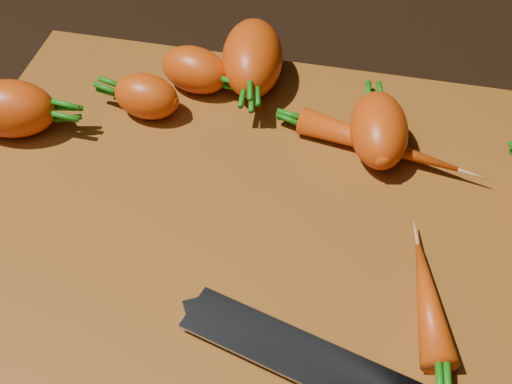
# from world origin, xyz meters

# --- Properties ---
(ground) EXTENTS (2.00, 2.00, 0.01)m
(ground) POSITION_xyz_m (0.00, 0.00, -0.01)
(ground) COLOR black
(cutting_board) EXTENTS (0.50, 0.40, 0.01)m
(cutting_board) POSITION_xyz_m (0.00, 0.00, 0.01)
(cutting_board) COLOR brown
(cutting_board) RESTS_ON ground
(carrot_0) EXTENTS (0.08, 0.06, 0.05)m
(carrot_0) POSITION_xyz_m (-0.22, 0.05, 0.04)
(carrot_0) COLOR #D5450C
(carrot_0) RESTS_ON cutting_board
(carrot_1) EXTENTS (0.06, 0.05, 0.04)m
(carrot_1) POSITION_xyz_m (-0.12, 0.10, 0.03)
(carrot_1) COLOR #D5450C
(carrot_1) RESTS_ON cutting_board
(carrot_2) EXTENTS (0.07, 0.10, 0.05)m
(carrot_2) POSITION_xyz_m (-0.04, 0.16, 0.04)
(carrot_2) COLOR #D5450C
(carrot_2) RESTS_ON cutting_board
(carrot_3) EXTENTS (0.06, 0.09, 0.05)m
(carrot_3) POSITION_xyz_m (0.08, 0.09, 0.04)
(carrot_3) COLOR #D5450C
(carrot_3) RESTS_ON cutting_board
(carrot_4) EXTENTS (0.07, 0.06, 0.04)m
(carrot_4) POSITION_xyz_m (-0.08, 0.14, 0.03)
(carrot_4) COLOR #D5450C
(carrot_4) RESTS_ON cutting_board
(carrot_6) EXTENTS (0.14, 0.05, 0.02)m
(carrot_6) POSITION_xyz_m (0.08, 0.09, 0.02)
(carrot_6) COLOR #D5450C
(carrot_6) RESTS_ON cutting_board
(carrot_7) EXTENTS (0.04, 0.10, 0.02)m
(carrot_7) POSITION_xyz_m (0.13, -0.06, 0.02)
(carrot_7) COLOR #D5450C
(carrot_7) RESTS_ON cutting_board
(knife) EXTENTS (0.31, 0.11, 0.02)m
(knife) POSITION_xyz_m (0.09, -0.12, 0.02)
(knife) COLOR gray
(knife) RESTS_ON cutting_board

